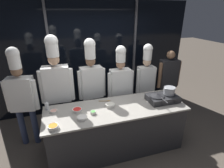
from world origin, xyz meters
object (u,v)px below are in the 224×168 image
at_px(prep_bowl_rice, 82,118).
at_px(frying_pan, 157,95).
at_px(serving_spoon_slotted, 107,101).
at_px(chef_pastry, 120,83).
at_px(chef_sous, 57,84).
at_px(prep_bowl_carrots, 53,127).
at_px(chef_line, 92,81).
at_px(portable_stove, 162,98).
at_px(squeeze_bottle_clear, 47,106).
at_px(person_guest, 168,78).
at_px(chef_apprentice, 146,78).
at_px(stock_pot, 169,91).
at_px(prep_bowl_garlic, 110,105).
at_px(prep_bowl_scallions, 93,112).
at_px(prep_bowl_bell_pepper, 77,110).
at_px(prep_bowl_shrimp, 54,111).
at_px(chef_head, 21,93).

bearing_deg(prep_bowl_rice, frying_pan, 6.30).
height_order(serving_spoon_slotted, chef_pastry, chef_pastry).
bearing_deg(chef_sous, chef_pastry, -178.62).
distance_m(prep_bowl_rice, chef_sous, 0.94).
bearing_deg(chef_pastry, serving_spoon_slotted, 41.97).
relative_size(frying_pan, prep_bowl_carrots, 3.12).
bearing_deg(chef_sous, serving_spoon_slotted, 159.07).
bearing_deg(chef_line, portable_stove, 143.65).
bearing_deg(serving_spoon_slotted, frying_pan, -18.89).
height_order(prep_bowl_carrots, chef_pastry, chef_pastry).
relative_size(squeeze_bottle_clear, person_guest, 0.10).
bearing_deg(chef_apprentice, portable_stove, 87.28).
relative_size(stock_pot, prep_bowl_garlic, 1.40).
height_order(squeeze_bottle_clear, serving_spoon_slotted, squeeze_bottle_clear).
bearing_deg(squeeze_bottle_clear, prep_bowl_scallions, -27.13).
bearing_deg(chef_line, chef_sous, 0.41).
bearing_deg(chef_pastry, person_guest, -174.80).
height_order(serving_spoon_slotted, chef_line, chef_line).
height_order(stock_pot, prep_bowl_bell_pepper, stock_pot).
height_order(prep_bowl_bell_pepper, chef_line, chef_line).
relative_size(prep_bowl_shrimp, chef_line, 0.06).
xyz_separation_m(frying_pan, serving_spoon_slotted, (-0.88, 0.30, -0.14)).
bearing_deg(stock_pot, squeeze_bottle_clear, 171.95).
height_order(portable_stove, stock_pot, stock_pot).
relative_size(portable_stove, chef_apprentice, 0.31).
xyz_separation_m(stock_pot, prep_bowl_garlic, (-1.13, 0.08, -0.16)).
bearing_deg(portable_stove, frying_pan, -177.89).
xyz_separation_m(chef_pastry, person_guest, (1.23, 0.11, -0.06)).
xyz_separation_m(squeeze_bottle_clear, chef_head, (-0.42, 0.34, 0.14)).
xyz_separation_m(prep_bowl_shrimp, chef_pastry, (1.35, 0.46, 0.16)).
height_order(squeeze_bottle_clear, chef_apprentice, chef_apprentice).
xyz_separation_m(portable_stove, squeeze_bottle_clear, (-2.07, 0.31, 0.02)).
bearing_deg(portable_stove, chef_line, 148.61).
height_order(portable_stove, chef_apprentice, chef_apprentice).
bearing_deg(prep_bowl_garlic, chef_apprentice, 33.16).
bearing_deg(prep_bowl_bell_pepper, chef_head, 148.17).
relative_size(prep_bowl_scallions, chef_pastry, 0.05).
height_order(prep_bowl_bell_pepper, prep_bowl_rice, prep_bowl_bell_pepper).
bearing_deg(chef_apprentice, serving_spoon_slotted, 23.64).
height_order(squeeze_bottle_clear, person_guest, person_guest).
bearing_deg(chef_line, chef_head, -1.17).
bearing_deg(chef_head, prep_bowl_scallions, 158.05).
bearing_deg(squeeze_bottle_clear, prep_bowl_rice, -41.54).
height_order(prep_bowl_shrimp, chef_line, chef_line).
xyz_separation_m(prep_bowl_carrots, chef_apprentice, (2.00, 1.04, 0.16)).
distance_m(prep_bowl_garlic, prep_bowl_rice, 0.58).
height_order(chef_sous, chef_apprentice, chef_sous).
xyz_separation_m(squeeze_bottle_clear, chef_pastry, (1.45, 0.33, 0.10)).
distance_m(portable_stove, frying_pan, 0.15).
distance_m(frying_pan, prep_bowl_carrots, 1.86).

